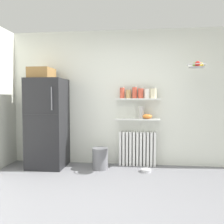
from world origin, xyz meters
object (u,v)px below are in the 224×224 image
at_px(storage_jar_3, 141,93).
at_px(trash_bin, 100,158).
at_px(refrigerator, 47,121).
at_px(storage_jar_5, 153,93).
at_px(vase, 142,112).
at_px(storage_jar_1, 128,94).
at_px(shelf_bowl, 147,116).
at_px(storage_jar_4, 147,93).
at_px(hanging_fruit_basket, 197,65).
at_px(pet_food_bowl, 146,170).
at_px(radiator, 137,149).
at_px(storage_jar_0, 122,93).
at_px(storage_jar_2, 135,92).

height_order(storage_jar_3, trash_bin, storage_jar_3).
bearing_deg(refrigerator, storage_jar_3, 6.93).
height_order(storage_jar_5, vase, storage_jar_5).
xyz_separation_m(storage_jar_1, shelf_bowl, (0.35, 0.00, -0.43)).
bearing_deg(shelf_bowl, refrigerator, -173.51).
bearing_deg(storage_jar_4, hanging_fruit_basket, -21.97).
bearing_deg(pet_food_bowl, radiator, 112.91).
bearing_deg(storage_jar_4, shelf_bowl, 0.00).
bearing_deg(storage_jar_5, vase, 180.00).
bearing_deg(trash_bin, shelf_bowl, 17.24).
distance_m(storage_jar_0, storage_jar_2, 0.23).
bearing_deg(pet_food_bowl, storage_jar_1, 134.08).
relative_size(storage_jar_1, pet_food_bowl, 0.96).
bearing_deg(refrigerator, storage_jar_4, 6.51).
distance_m(storage_jar_4, shelf_bowl, 0.43).
xyz_separation_m(pet_food_bowl, hanging_fruit_basket, (0.83, 0.01, 1.83)).
height_order(radiator, storage_jar_3, storage_jar_3).
bearing_deg(storage_jar_5, storage_jar_2, 180.00).
relative_size(radiator, storage_jar_1, 3.98).
height_order(storage_jar_4, vase, storage_jar_4).
distance_m(storage_jar_2, vase, 0.40).
bearing_deg(radiator, storage_jar_3, -27.34).
bearing_deg(radiator, shelf_bowl, -9.58).
relative_size(radiator, vase, 2.96).
relative_size(storage_jar_0, trash_bin, 0.56).
bearing_deg(trash_bin, storage_jar_4, 17.32).
relative_size(storage_jar_3, hanging_fruit_basket, 0.63).
xyz_separation_m(radiator, storage_jar_0, (-0.29, -0.03, 1.08)).
bearing_deg(hanging_fruit_basket, shelf_bowl, 157.93).
distance_m(storage_jar_2, storage_jar_4, 0.23).
bearing_deg(vase, trash_bin, -160.57).
height_order(refrigerator, storage_jar_3, refrigerator).
bearing_deg(trash_bin, vase, 19.43).
distance_m(vase, shelf_bowl, 0.13).
height_order(shelf_bowl, hanging_fruit_basket, hanging_fruit_basket).
relative_size(storage_jar_4, storage_jar_5, 0.94).
height_order(vase, hanging_fruit_basket, hanging_fruit_basket).
height_order(storage_jar_2, trash_bin, storage_jar_2).
xyz_separation_m(storage_jar_3, hanging_fruit_basket, (0.93, -0.33, 0.46)).
bearing_deg(storage_jar_2, storage_jar_3, -0.00).
distance_m(refrigerator, storage_jar_5, 2.06).
distance_m(storage_jar_1, pet_food_bowl, 1.44).
relative_size(trash_bin, hanging_fruit_basket, 1.21).
bearing_deg(storage_jar_3, radiator, 152.66).
bearing_deg(storage_jar_3, storage_jar_1, 180.00).
distance_m(storage_jar_1, storage_jar_2, 0.12).
bearing_deg(radiator, storage_jar_4, -9.78).
bearing_deg(storage_jar_2, radiator, 27.34).
bearing_deg(shelf_bowl, radiator, 170.42).
height_order(radiator, storage_jar_1, storage_jar_1).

